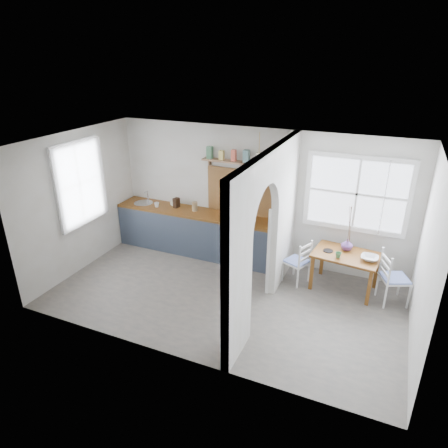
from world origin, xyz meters
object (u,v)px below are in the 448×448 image
at_px(chair_right, 395,278).
at_px(chair_left, 297,261).
at_px(kettle, 251,217).
at_px(dining_table, 344,271).
at_px(vase, 347,245).

bearing_deg(chair_right, chair_left, 66.09).
distance_m(chair_left, kettle, 1.17).
distance_m(dining_table, chair_right, 0.82).
bearing_deg(dining_table, chair_left, -166.80).
bearing_deg(vase, dining_table, -80.83).
height_order(chair_right, vase, chair_right).
bearing_deg(vase, kettle, -179.64).
bearing_deg(dining_table, chair_right, -0.54).
relative_size(chair_right, kettle, 4.26).
bearing_deg(vase, chair_right, -17.25).
bearing_deg(dining_table, vase, 105.69).
height_order(dining_table, chair_left, chair_left).
distance_m(dining_table, vase, 0.47).
xyz_separation_m(dining_table, kettle, (-1.79, 0.15, 0.67)).
height_order(chair_left, chair_right, chair_right).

